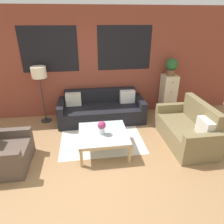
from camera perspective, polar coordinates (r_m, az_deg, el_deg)
ground_plane at (r=3.84m, az=-4.29°, el=-15.89°), size 16.00×16.00×0.00m
wall_back_brick at (r=5.44m, az=-6.73°, el=13.42°), size 8.40×0.09×2.80m
rug at (r=4.80m, az=-3.20°, el=-6.37°), size 1.84×1.79×0.00m
couch_dark at (r=5.35m, az=-2.99°, el=0.53°), size 2.23×0.88×0.78m
settee_vintage at (r=4.67m, az=20.67°, el=-4.75°), size 0.80×1.57×0.92m
armchair_corner at (r=4.22m, az=-28.61°, el=-10.40°), size 0.80×0.92×0.84m
coffee_table at (r=4.08m, az=-2.53°, el=-6.62°), size 0.98×0.98×0.42m
floor_lamp at (r=5.23m, az=-20.10°, el=9.86°), size 0.36×0.36×1.46m
drawer_cabinet at (r=5.89m, az=15.67°, el=4.90°), size 0.38×0.42×1.11m
potted_plant at (r=5.67m, az=16.63°, el=12.40°), size 0.31×0.31×0.45m
flower_vase at (r=3.93m, az=-2.96°, el=-4.23°), size 0.16×0.16×0.28m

